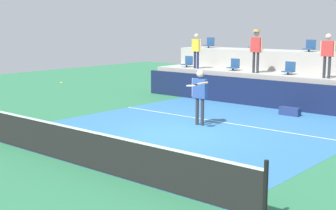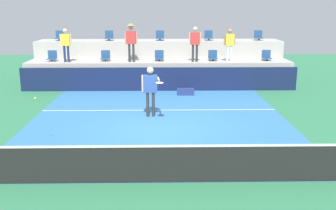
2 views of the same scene
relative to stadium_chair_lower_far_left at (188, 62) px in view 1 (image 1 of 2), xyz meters
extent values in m
plane|color=#2D754C|center=(5.30, -7.23, -1.46)|extent=(40.00, 40.00, 0.00)
cube|color=teal|center=(5.30, -6.23, -1.46)|extent=(9.00, 10.00, 0.01)
cube|color=white|center=(5.30, -4.83, -1.46)|extent=(9.00, 0.06, 0.00)
cylinder|color=black|center=(10.50, -11.23, -0.93)|extent=(0.08, 0.08, 1.07)
cube|color=black|center=(5.30, -11.23, -1.01)|extent=(10.40, 0.01, 0.87)
cube|color=white|center=(5.30, -11.23, -0.57)|extent=(10.40, 0.02, 0.05)
cube|color=#141E42|center=(5.30, -1.23, -0.91)|extent=(13.00, 0.16, 1.10)
cube|color=#ADAAA3|center=(5.30, 0.07, -0.84)|extent=(13.00, 1.80, 1.25)
cube|color=#ADAAA3|center=(5.30, 1.87, -0.41)|extent=(13.00, 1.80, 2.10)
cylinder|color=#2D2D33|center=(0.00, -0.08, -0.16)|extent=(0.08, 0.08, 0.10)
cube|color=navy|center=(0.00, -0.08, -0.09)|extent=(0.44, 0.40, 0.04)
cube|color=navy|center=(0.00, 0.10, 0.12)|extent=(0.44, 0.04, 0.38)
cylinder|color=#2D2D33|center=(2.63, -0.08, -0.16)|extent=(0.08, 0.08, 0.10)
cube|color=navy|center=(2.63, -0.08, -0.09)|extent=(0.44, 0.40, 0.04)
cube|color=navy|center=(2.63, 0.10, 0.12)|extent=(0.44, 0.04, 0.38)
cylinder|color=#2D2D33|center=(5.29, -0.08, -0.16)|extent=(0.08, 0.08, 0.10)
cube|color=navy|center=(5.29, -0.08, -0.09)|extent=(0.44, 0.40, 0.04)
cube|color=navy|center=(5.29, 0.10, 0.12)|extent=(0.44, 0.04, 0.38)
cylinder|color=#2D2D33|center=(-0.02, 1.72, 0.69)|extent=(0.08, 0.08, 0.10)
cube|color=navy|center=(-0.02, 1.72, 0.76)|extent=(0.44, 0.40, 0.04)
cube|color=navy|center=(-0.02, 1.90, 0.97)|extent=(0.44, 0.04, 0.38)
cylinder|color=#2D2D33|center=(2.61, 1.72, 0.69)|extent=(0.08, 0.08, 0.10)
cube|color=navy|center=(2.61, 1.72, 0.76)|extent=(0.44, 0.40, 0.04)
cube|color=navy|center=(2.61, 1.90, 0.97)|extent=(0.44, 0.04, 0.38)
cylinder|color=#2D2D33|center=(5.33, 1.72, 0.69)|extent=(0.08, 0.08, 0.10)
cube|color=navy|center=(5.33, 1.72, 0.76)|extent=(0.44, 0.40, 0.04)
cube|color=navy|center=(5.33, 1.90, 0.97)|extent=(0.44, 0.04, 0.38)
cylinder|color=#2D2D33|center=(4.88, -5.70, -1.02)|extent=(0.12, 0.12, 0.90)
cylinder|color=#2D2D33|center=(5.09, -5.69, -1.02)|extent=(0.12, 0.12, 0.90)
cube|color=#2D4C8C|center=(4.99, -5.69, -0.25)|extent=(0.50, 0.21, 0.64)
sphere|color=beige|center=(4.99, -5.69, 0.24)|extent=(0.26, 0.26, 0.24)
cylinder|color=beige|center=(4.71, -5.71, -0.23)|extent=(0.07, 0.07, 0.60)
cylinder|color=beige|center=(5.28, -5.96, -0.03)|extent=(0.10, 0.57, 0.07)
cylinder|color=black|center=(5.30, -6.34, -0.03)|extent=(0.05, 0.26, 0.04)
ellipsoid|color=silver|center=(5.32, -6.62, -0.03)|extent=(0.28, 0.33, 0.03)
cylinder|color=navy|center=(0.72, -0.38, 0.18)|extent=(0.12, 0.12, 0.79)
cylinder|color=navy|center=(0.90, -0.39, 0.18)|extent=(0.12, 0.12, 0.79)
cube|color=yellow|center=(0.81, -0.38, 0.86)|extent=(0.44, 0.21, 0.56)
sphere|color=beige|center=(0.81, -0.38, 1.29)|extent=(0.23, 0.23, 0.21)
cylinder|color=beige|center=(0.56, -0.36, 0.87)|extent=(0.08, 0.08, 0.53)
cylinder|color=beige|center=(1.06, -0.40, 0.87)|extent=(0.08, 0.08, 0.53)
cylinder|color=#2D2D33|center=(3.85, -0.38, 0.22)|extent=(0.12, 0.12, 0.87)
cylinder|color=#2D2D33|center=(4.05, -0.39, 0.22)|extent=(0.12, 0.12, 0.87)
cube|color=red|center=(3.95, -0.38, 0.97)|extent=(0.48, 0.22, 0.62)
sphere|color=tan|center=(3.95, -0.38, 1.44)|extent=(0.25, 0.25, 0.24)
cylinder|color=tan|center=(3.68, -0.36, 0.98)|extent=(0.08, 0.08, 0.58)
cylinder|color=tan|center=(4.22, -0.41, 0.98)|extent=(0.08, 0.08, 0.58)
cylinder|color=tan|center=(3.95, -0.38, 1.52)|extent=(0.46, 0.46, 0.01)
cylinder|color=tan|center=(3.95, -0.38, 1.57)|extent=(0.27, 0.27, 0.09)
cylinder|color=#2D2D33|center=(6.94, -0.39, 0.20)|extent=(0.11, 0.11, 0.83)
cylinder|color=#2D2D33|center=(7.13, -0.38, 0.20)|extent=(0.11, 0.11, 0.83)
cube|color=red|center=(7.03, -0.38, 0.91)|extent=(0.46, 0.20, 0.59)
sphere|color=beige|center=(7.03, -0.38, 1.36)|extent=(0.23, 0.23, 0.22)
cylinder|color=beige|center=(6.77, -0.39, 0.93)|extent=(0.07, 0.07, 0.55)
cylinder|color=beige|center=(7.29, -0.37, 0.93)|extent=(0.07, 0.07, 0.55)
sphere|color=#CCE033|center=(1.89, -8.88, -0.01)|extent=(0.07, 0.07, 0.07)
cube|color=navy|center=(6.48, -2.20, -1.31)|extent=(0.76, 0.28, 0.30)
camera|label=1|loc=(14.22, -18.12, 1.84)|focal=51.15mm
camera|label=2|loc=(5.35, -19.51, 2.49)|focal=42.09mm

